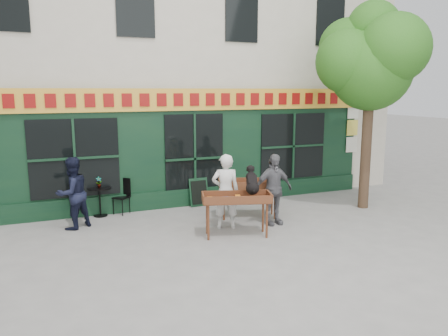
{
  "coord_description": "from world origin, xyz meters",
  "views": [
    {
      "loc": [
        -3.84,
        -9.23,
        3.25
      ],
      "look_at": [
        0.15,
        0.5,
        1.37
      ],
      "focal_mm": 35.0,
      "sensor_mm": 36.0,
      "label": 1
    }
  ],
  "objects_px": {
    "bistro_table": "(100,196)",
    "man_left": "(72,193)",
    "dog": "(252,179)",
    "man_right": "(273,189)",
    "book_cart_center": "(237,201)",
    "book_cart_right": "(249,186)",
    "woman": "(225,191)"
  },
  "relations": [
    {
      "from": "book_cart_right",
      "to": "man_right",
      "type": "height_order",
      "value": "man_right"
    },
    {
      "from": "dog",
      "to": "bistro_table",
      "type": "relative_size",
      "value": 0.79
    },
    {
      "from": "book_cart_right",
      "to": "man_left",
      "type": "distance_m",
      "value": 4.31
    },
    {
      "from": "man_left",
      "to": "woman",
      "type": "bearing_deg",
      "value": 126.6
    },
    {
      "from": "dog",
      "to": "man_right",
      "type": "xyz_separation_m",
      "value": [
        0.83,
        0.53,
        -0.42
      ]
    },
    {
      "from": "book_cart_center",
      "to": "man_right",
      "type": "height_order",
      "value": "man_right"
    },
    {
      "from": "book_cart_right",
      "to": "man_right",
      "type": "bearing_deg",
      "value": -49.59
    },
    {
      "from": "book_cart_right",
      "to": "bistro_table",
      "type": "xyz_separation_m",
      "value": [
        -3.54,
        1.56,
        -0.28
      ]
    },
    {
      "from": "woman",
      "to": "man_right",
      "type": "relative_size",
      "value": 1.02
    },
    {
      "from": "book_cart_center",
      "to": "man_right",
      "type": "distance_m",
      "value": 1.28
    },
    {
      "from": "man_right",
      "to": "book_cart_right",
      "type": "bearing_deg",
      "value": 110.41
    },
    {
      "from": "book_cart_right",
      "to": "bistro_table",
      "type": "bearing_deg",
      "value": 174.86
    },
    {
      "from": "man_left",
      "to": "bistro_table",
      "type": "bearing_deg",
      "value": -162.54
    },
    {
      "from": "dog",
      "to": "man_right",
      "type": "distance_m",
      "value": 1.07
    },
    {
      "from": "man_left",
      "to": "book_cart_right",
      "type": "bearing_deg",
      "value": 138.16
    },
    {
      "from": "man_right",
      "to": "man_left",
      "type": "bearing_deg",
      "value": 160.42
    },
    {
      "from": "bistro_table",
      "to": "man_left",
      "type": "relative_size",
      "value": 0.44
    },
    {
      "from": "book_cart_right",
      "to": "bistro_table",
      "type": "relative_size",
      "value": 2.13
    },
    {
      "from": "book_cart_center",
      "to": "book_cart_right",
      "type": "bearing_deg",
      "value": 70.54
    },
    {
      "from": "woman",
      "to": "bistro_table",
      "type": "relative_size",
      "value": 2.35
    },
    {
      "from": "man_right",
      "to": "man_left",
      "type": "relative_size",
      "value": 1.02
    },
    {
      "from": "book_cart_right",
      "to": "man_left",
      "type": "bearing_deg",
      "value": -171.32
    },
    {
      "from": "man_right",
      "to": "bistro_table",
      "type": "bearing_deg",
      "value": 147.61
    },
    {
      "from": "book_cart_right",
      "to": "woman",
      "type": "bearing_deg",
      "value": -128.18
    },
    {
      "from": "bistro_table",
      "to": "man_left",
      "type": "xyz_separation_m",
      "value": [
        -0.7,
        -0.82,
        0.31
      ]
    },
    {
      "from": "bistro_table",
      "to": "man_left",
      "type": "bearing_deg",
      "value": -130.63
    },
    {
      "from": "book_cart_center",
      "to": "dog",
      "type": "height_order",
      "value": "dog"
    },
    {
      "from": "woman",
      "to": "book_cart_center",
      "type": "bearing_deg",
      "value": 106.29
    },
    {
      "from": "dog",
      "to": "woman",
      "type": "height_order",
      "value": "woman"
    },
    {
      "from": "man_right",
      "to": "woman",
      "type": "bearing_deg",
      "value": 170.4
    },
    {
      "from": "book_cart_center",
      "to": "book_cart_right",
      "type": "distance_m",
      "value": 1.51
    },
    {
      "from": "bistro_table",
      "to": "dog",
      "type": "bearing_deg",
      "value": -43.32
    }
  ]
}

